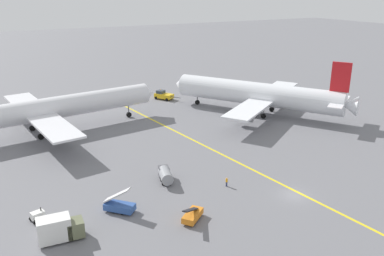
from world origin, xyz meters
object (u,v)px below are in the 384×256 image
object	(u,v)px
pushback_tug	(164,95)
gse_stair_truck_yellow	(119,205)
gse_fuel_bowser_stubby	(165,174)
gse_gpu_cart_small	(38,216)
airliner_at_gate_left	(47,110)
ground_crew_ramp_agent_by_cones	(227,182)
gse_belt_loader_portside	(192,215)
airliner_being_pushed	(258,94)
gse_catering_truck_tall	(60,229)

from	to	relation	value
pushback_tug	gse_stair_truck_yellow	xyz separation A→B (m)	(-32.53, -55.33, -0.20)
gse_fuel_bowser_stubby	gse_gpu_cart_small	size ratio (longest dim) A/B	2.13
airliner_at_gate_left	gse_stair_truck_yellow	world-z (taller)	airliner_at_gate_left
gse_fuel_bowser_stubby	ground_crew_ramp_agent_by_cones	distance (m)	10.58
gse_belt_loader_portside	pushback_tug	bearing A→B (deg)	68.93
pushback_tug	gse_belt_loader_portside	world-z (taller)	gse_belt_loader_portside
airliner_at_gate_left	airliner_being_pushed	xyz separation A→B (m)	(51.25, -10.68, -0.31)
airliner_being_pushed	gse_belt_loader_portside	distance (m)	55.09
airliner_at_gate_left	gse_gpu_cart_small	bearing A→B (deg)	-102.28
airliner_at_gate_left	gse_fuel_bowser_stubby	bearing A→B (deg)	-69.79
gse_catering_truck_tall	gse_gpu_cart_small	bearing A→B (deg)	106.20
airliner_being_pushed	gse_gpu_cart_small	world-z (taller)	airliner_being_pushed
airliner_being_pushed	gse_gpu_cart_small	bearing A→B (deg)	-155.46
gse_belt_loader_portside	airliner_at_gate_left	bearing A→B (deg)	103.10
airliner_being_pushed	ground_crew_ramp_agent_by_cones	distance (m)	43.43
gse_belt_loader_portside	ground_crew_ramp_agent_by_cones	world-z (taller)	gse_belt_loader_portside
gse_stair_truck_yellow	ground_crew_ramp_agent_by_cones	distance (m)	18.47
gse_fuel_bowser_stubby	gse_gpu_cart_small	world-z (taller)	gse_fuel_bowser_stubby
gse_stair_truck_yellow	gse_gpu_cart_small	xyz separation A→B (m)	(-11.07, 3.19, -0.23)
airliner_at_gate_left	gse_catering_truck_tall	bearing A→B (deg)	-98.17
airliner_being_pushed	ground_crew_ramp_agent_by_cones	size ratio (longest dim) A/B	27.46
pushback_tug	gse_belt_loader_portside	size ratio (longest dim) A/B	1.78
gse_stair_truck_yellow	gse_catering_truck_tall	size ratio (longest dim) A/B	0.77
gse_fuel_bowser_stubby	gse_gpu_cart_small	xyz separation A→B (m)	(-21.22, -2.57, -0.54)
gse_fuel_bowser_stubby	gse_stair_truck_yellow	xyz separation A→B (m)	(-10.15, -5.76, -0.31)
airliner_being_pushed	gse_fuel_bowser_stubby	bearing A→B (deg)	-147.28
ground_crew_ramp_agent_by_cones	gse_catering_truck_tall	bearing A→B (deg)	-174.86
airliner_being_pushed	gse_catering_truck_tall	bearing A→B (deg)	-149.74
airliner_being_pushed	ground_crew_ramp_agent_by_cones	xyz separation A→B (m)	(-29.96, -31.13, -4.38)
gse_belt_loader_portside	ground_crew_ramp_agent_by_cones	bearing A→B (deg)	32.92
gse_stair_truck_yellow	airliner_at_gate_left	bearing A→B (deg)	93.95
airliner_being_pushed	gse_fuel_bowser_stubby	distance (m)	45.65
pushback_tug	gse_gpu_cart_small	xyz separation A→B (m)	(-43.60, -52.14, -0.44)
airliner_at_gate_left	gse_catering_truck_tall	xyz separation A→B (m)	(-6.36, -44.30, -3.77)
airliner_being_pushed	gse_gpu_cart_small	xyz separation A→B (m)	(-59.48, -27.16, -4.42)
gse_gpu_cart_small	ground_crew_ramp_agent_by_cones	world-z (taller)	gse_gpu_cart_small
airliner_at_gate_left	gse_fuel_bowser_stubby	distance (m)	37.81
airliner_being_pushed	pushback_tug	distance (m)	29.87
gse_belt_loader_portside	gse_gpu_cart_small	distance (m)	22.12
gse_catering_truck_tall	ground_crew_ramp_agent_by_cones	size ratio (longest dim) A/B	3.72
gse_gpu_cart_small	ground_crew_ramp_agent_by_cones	size ratio (longest dim) A/B	1.52
gse_fuel_bowser_stubby	gse_stair_truck_yellow	bearing A→B (deg)	-150.42
airliner_at_gate_left	gse_belt_loader_portside	bearing A→B (deg)	-76.90
pushback_tug	gse_fuel_bowser_stubby	world-z (taller)	pushback_tug
gse_catering_truck_tall	gse_stair_truck_yellow	bearing A→B (deg)	19.55
gse_belt_loader_portside	gse_catering_truck_tall	bearing A→B (deg)	167.16
gse_catering_truck_tall	gse_belt_loader_portside	bearing A→B (deg)	-12.84
airliner_being_pushed	gse_belt_loader_portside	world-z (taller)	airliner_being_pushed
gse_fuel_bowser_stubby	gse_catering_truck_tall	world-z (taller)	gse_catering_truck_tall
gse_gpu_cart_small	gse_belt_loader_portside	bearing A→B (deg)	-28.25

